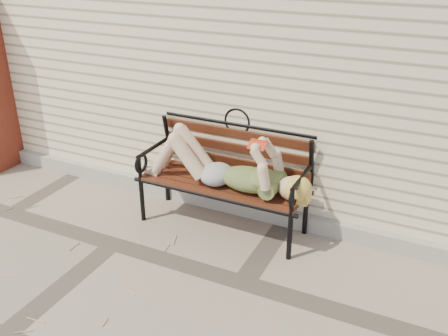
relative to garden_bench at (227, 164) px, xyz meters
The scene contains 5 objects.
ground 1.23m from the garden_bench, 133.08° to the right, with size 80.00×80.00×0.00m, color gray.
house_wall 2.50m from the garden_bench, 108.38° to the left, with size 8.00×4.00×3.00m, color beige.
foundation_strip 0.92m from the garden_bench, 165.99° to the left, with size 8.00×0.10×0.15m, color #9E998F.
garden_bench is the anchor object (origin of this frame).
reading_woman 0.14m from the garden_bench, 84.11° to the right, with size 1.56×0.35×0.49m.
Camera 1 is at (2.48, -2.91, 2.49)m, focal length 40.00 mm.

